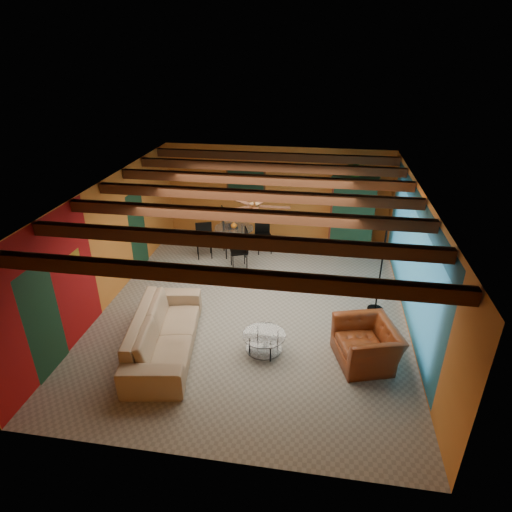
% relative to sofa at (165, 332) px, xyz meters
% --- Properties ---
extents(room, '(6.52, 8.01, 2.71)m').
position_rel_sofa_xyz_m(room, '(1.43, 1.87, 1.96)').
color(room, gray).
rests_on(room, ground).
extents(sofa, '(1.49, 2.87, 0.80)m').
position_rel_sofa_xyz_m(sofa, '(0.00, 0.00, 0.00)').
color(sofa, '#9E8366').
rests_on(sofa, ground).
extents(armchair, '(1.30, 1.39, 0.75)m').
position_rel_sofa_xyz_m(armchair, '(3.73, 0.27, -0.03)').
color(armchair, maroon).
rests_on(armchair, ground).
extents(coffee_table, '(0.98, 0.98, 0.42)m').
position_rel_sofa_xyz_m(coffee_table, '(1.86, 0.21, -0.19)').
color(coffee_table, silver).
rests_on(coffee_table, ground).
extents(dining_table, '(2.71, 2.71, 1.10)m').
position_rel_sofa_xyz_m(dining_table, '(0.45, 4.28, 0.15)').
color(dining_table, white).
rests_on(dining_table, ground).
extents(armoire, '(1.24, 0.85, 1.98)m').
position_rel_sofa_xyz_m(armoire, '(3.63, 5.46, 0.59)').
color(armoire, maroon).
rests_on(armoire, ground).
extents(floor_lamp, '(0.46, 0.46, 2.11)m').
position_rel_sofa_xyz_m(floor_lamp, '(4.08, 2.03, 0.66)').
color(floor_lamp, black).
rests_on(floor_lamp, ground).
extents(ceiling_fan, '(1.50, 1.50, 0.44)m').
position_rel_sofa_xyz_m(ceiling_fan, '(1.43, 1.76, 1.96)').
color(ceiling_fan, '#472614').
rests_on(ceiling_fan, ceiling).
extents(painting, '(1.05, 0.03, 0.65)m').
position_rel_sofa_xyz_m(painting, '(0.53, 5.72, 1.25)').
color(painting, black).
rests_on(painting, wall_back).
extents(potted_plant, '(0.53, 0.48, 0.51)m').
position_rel_sofa_xyz_m(potted_plant, '(3.63, 5.46, 1.84)').
color(potted_plant, '#26661E').
rests_on(potted_plant, armoire).
extents(vase, '(0.21, 0.21, 0.18)m').
position_rel_sofa_xyz_m(vase, '(0.45, 4.28, 0.79)').
color(vase, orange).
rests_on(vase, dining_table).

